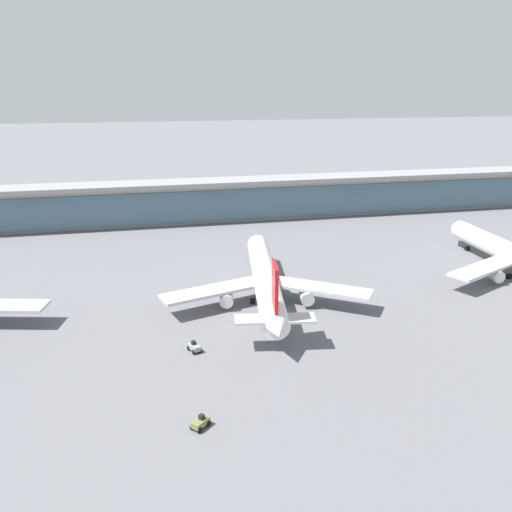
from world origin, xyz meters
TOP-DOWN VIEW (x-y plane):
  - ground_plane at (0.00, 0.00)m, footprint 1200.00×1200.00m
  - airliner_centre_stand at (-0.05, 4.28)m, footprint 47.22×61.98m
  - service_truck_under_wing_olive at (-20.26, -39.85)m, footprint 3.27×3.18m
  - service_truck_mid_apron_grey at (-18.72, -16.54)m, footprint 2.68×3.30m
  - terminal_building at (0.00, 80.58)m, footprint 262.41×12.80m

SIDE VIEW (x-z plane):
  - ground_plane at x=0.00m, z-range 0.00..0.00m
  - service_truck_under_wing_olive at x=-20.26m, z-range -0.15..1.90m
  - service_truck_mid_apron_grey at x=-18.72m, z-range -0.15..1.90m
  - airliner_centre_stand at x=-0.05m, z-range -3.06..13.47m
  - terminal_building at x=0.00m, z-range 0.27..15.47m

